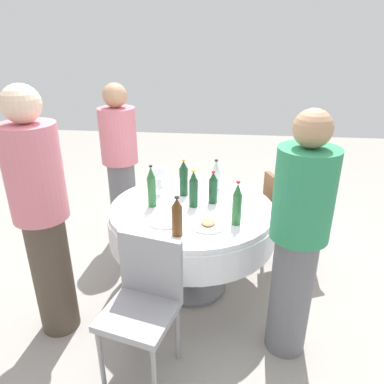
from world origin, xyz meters
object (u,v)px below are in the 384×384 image
plate_west (165,221)px  chair_north (285,217)px  bottle_green_outer (152,187)px  person_outer (120,163)px  bottle_dark_green_left (184,179)px  bottle_dark_green_south (194,189)px  bottle_brown_rear (177,217)px  person_rear (42,215)px  bottle_dark_green_right (213,188)px  person_left (298,238)px  bottle_green_north (237,204)px  plate_front (208,224)px  chair_south (144,296)px  bottle_clear_mid (216,176)px  dining_table (192,224)px  wine_glass_right (158,183)px  wine_glass_mid (160,173)px

plate_west → chair_north: 1.12m
bottle_green_outer → person_outer: 0.90m
bottle_dark_green_left → bottle_dark_green_south: size_ratio=1.04×
bottle_brown_rear → person_rear: person_rear is taller
bottle_dark_green_right → person_left: size_ratio=0.16×
bottle_green_north → person_rear: 1.26m
bottle_dark_green_right → person_rear: person_rear is taller
bottle_green_outer → plate_west: bottle_green_outer is taller
person_outer → plate_front: bearing=-94.9°
person_outer → bottle_brown_rear: bearing=-104.8°
bottle_dark_green_right → person_outer: 1.13m
person_rear → chair_south: size_ratio=1.95×
person_left → person_outer: bearing=-92.5°
bottle_dark_green_south → person_rear: size_ratio=0.17×
person_left → chair_south: bearing=-36.3°
bottle_dark_green_left → bottle_clear_mid: size_ratio=1.18×
dining_table → bottle_dark_green_right: bottle_dark_green_right is taller
bottle_dark_green_right → wine_glass_right: 0.46m
dining_table → bottle_green_north: (-0.25, -0.33, 0.30)m
wine_glass_mid → person_rear: (-0.93, 0.58, 0.04)m
plate_front → bottle_clear_mid: bearing=-1.9°
bottle_green_north → bottle_brown_rear: bearing=116.8°
person_rear → bottle_dark_green_south: bearing=-90.1°
bottle_brown_rear → bottle_dark_green_right: size_ratio=1.06×
chair_south → chair_north: bearing=-116.4°
plate_front → wine_glass_mid: bearing=33.6°
bottle_dark_green_left → wine_glass_right: bottle_dark_green_left is taller
person_rear → chair_north: person_rear is taller
plate_front → person_rear: person_rear is taller
bottle_dark_green_south → wine_glass_right: (0.17, 0.30, -0.03)m
person_outer → chair_south: size_ratio=1.78×
person_left → bottle_dark_green_south: bearing=-90.7°
bottle_brown_rear → plate_front: 0.26m
person_outer → chair_north: 1.60m
wine_glass_mid → person_outer: (0.35, 0.45, -0.04)m
bottle_dark_green_right → wine_glass_mid: size_ratio=1.60×
bottle_green_outer → bottle_dark_green_right: 0.47m
wine_glass_mid → person_rear: person_rear is taller
bottle_green_outer → wine_glass_mid: (0.42, 0.01, -0.04)m
bottle_green_outer → wine_glass_mid: bearing=2.0°
bottle_dark_green_left → bottle_dark_green_right: bearing=-116.3°
plate_front → chair_north: 0.91m
bottle_dark_green_south → person_outer: size_ratio=0.19×
bottle_dark_green_right → chair_north: bearing=-67.7°
bottle_dark_green_south → person_rear: bearing=121.1°
bottle_dark_green_right → bottle_clear_mid: same height
bottle_dark_green_left → person_left: bearing=-134.4°
bottle_dark_green_south → chair_south: 0.89m
person_left → chair_north: size_ratio=1.83×
wine_glass_mid → chair_south: 1.23m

